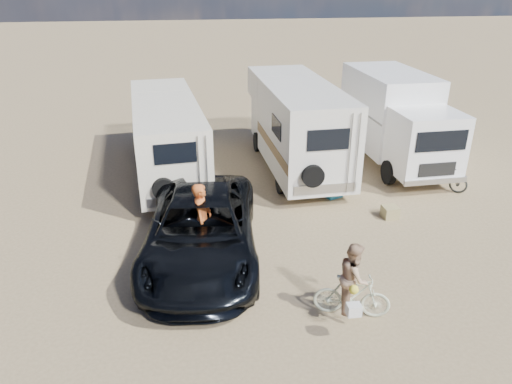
{
  "coord_description": "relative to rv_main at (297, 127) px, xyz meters",
  "views": [
    {
      "loc": [
        -3.75,
        -9.9,
        6.89
      ],
      "look_at": [
        -2.05,
        2.13,
        1.3
      ],
      "focal_mm": 33.74,
      "sensor_mm": 36.0,
      "label": 1
    }
  ],
  "objects": [
    {
      "name": "bike_man",
      "position": [
        -3.75,
        -5.9,
        -1.2
      ],
      "size": [
        1.7,
        0.96,
        0.85
      ],
      "primitive_type": "imported",
      "rotation": [
        0.0,
        0.0,
        1.31
      ],
      "color": "red",
      "rests_on": "ground"
    },
    {
      "name": "ground",
      "position": [
        -0.16,
        -6.94,
        -1.62
      ],
      "size": [
        140.0,
        140.0,
        0.0
      ],
      "primitive_type": "plane",
      "color": "#9E855E",
      "rests_on": "ground"
    },
    {
      "name": "rv_left",
      "position": [
        -4.77,
        0.09,
        -0.25
      ],
      "size": [
        2.97,
        7.75,
        2.75
      ],
      "primitive_type": null,
      "rotation": [
        0.0,
        0.0,
        0.1
      ],
      "color": "beige",
      "rests_on": "ground"
    },
    {
      "name": "cooler",
      "position": [
        0.7,
        -2.75,
        -1.41
      ],
      "size": [
        0.64,
        0.57,
        0.43
      ],
      "primitive_type": "cube",
      "rotation": [
        0.0,
        0.0,
        0.4
      ],
      "color": "teal",
      "rests_on": "ground"
    },
    {
      "name": "dark_suv",
      "position": [
        -3.79,
        -5.94,
        -0.77
      ],
      "size": [
        3.4,
        6.34,
        1.69
      ],
      "primitive_type": "imported",
      "rotation": [
        0.0,
        0.0,
        -0.1
      ],
      "color": "black",
      "rests_on": "ground"
    },
    {
      "name": "box_truck",
      "position": [
        3.92,
        0.0,
        0.08
      ],
      "size": [
        2.57,
        6.45,
        3.4
      ],
      "primitive_type": null,
      "rotation": [
        0.0,
        0.0,
        0.03
      ],
      "color": "white",
      "rests_on": "ground"
    },
    {
      "name": "bike_parked",
      "position": [
        4.56,
        -2.62,
        -1.15
      ],
      "size": [
        1.75,
        1.66,
        0.94
      ],
      "primitive_type": "imported",
      "rotation": [
        0.0,
        0.0,
        0.84
      ],
      "color": "#252826",
      "rests_on": "ground"
    },
    {
      "name": "rv_main",
      "position": [
        0.0,
        0.0,
        0.0
      ],
      "size": [
        2.7,
        7.23,
        3.24
      ],
      "primitive_type": null,
      "rotation": [
        0.0,
        0.0,
        0.04
      ],
      "color": "silver",
      "rests_on": "ground"
    },
    {
      "name": "rider_man",
      "position": [
        -3.75,
        -5.9,
        -0.65
      ],
      "size": [
        0.63,
        0.8,
        1.93
      ],
      "primitive_type": "imported",
      "rotation": [
        0.0,
        0.0,
        1.31
      ],
      "color": "#D15D25",
      "rests_on": "ground"
    },
    {
      "name": "bike_woman",
      "position": [
        -0.66,
        -8.71,
        -1.12
      ],
      "size": [
        1.72,
        0.94,
        1.0
      ],
      "primitive_type": "imported",
      "rotation": [
        0.0,
        0.0,
        1.27
      ],
      "color": "beige",
      "rests_on": "ground"
    },
    {
      "name": "crate",
      "position": [
        2.0,
        -4.42,
        -1.44
      ],
      "size": [
        0.47,
        0.47,
        0.36
      ],
      "primitive_type": "cube",
      "rotation": [
        0.0,
        0.0,
        0.05
      ],
      "color": "#948655",
      "rests_on": "ground"
    },
    {
      "name": "rider_woman",
      "position": [
        -0.66,
        -8.71,
        -0.81
      ],
      "size": [
        0.82,
        0.93,
        1.62
      ],
      "primitive_type": "imported",
      "rotation": [
        0.0,
        0.0,
        1.27
      ],
      "color": "tan",
      "rests_on": "ground"
    }
  ]
}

